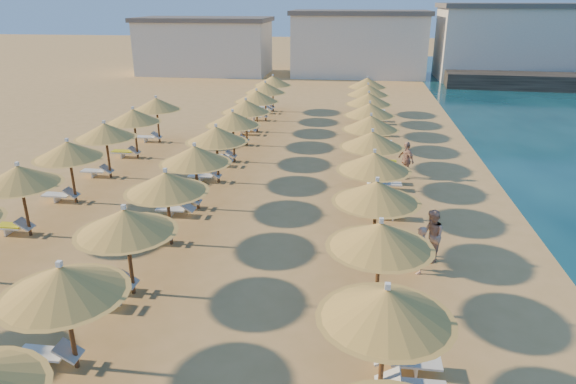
# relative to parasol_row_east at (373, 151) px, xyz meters

# --- Properties ---
(ground) EXTENTS (220.00, 220.00, 0.00)m
(ground) POSITION_rel_parasol_row_east_xyz_m (-3.60, -6.58, -2.41)
(ground) COLOR tan
(ground) RESTS_ON ground
(hotel_blocks) EXTENTS (50.29, 9.69, 8.10)m
(hotel_blocks) POSITION_rel_parasol_row_east_xyz_m (-0.13, 40.08, 1.29)
(hotel_blocks) COLOR silver
(hotel_blocks) RESTS_ON ground
(parasol_row_east) EXTENTS (3.07, 41.03, 2.97)m
(parasol_row_east) POSITION_rel_parasol_row_east_xyz_m (0.00, 0.00, 0.00)
(parasol_row_east) COLOR brown
(parasol_row_east) RESTS_ON ground
(parasol_row_west) EXTENTS (3.07, 41.03, 2.97)m
(parasol_row_west) POSITION_rel_parasol_row_east_xyz_m (-7.44, 0.00, 0.00)
(parasol_row_west) COLOR brown
(parasol_row_west) RESTS_ON ground
(parasol_row_inland) EXTENTS (3.07, 23.77, 2.97)m
(parasol_row_inland) POSITION_rel_parasol_row_east_xyz_m (-13.11, -1.73, -0.00)
(parasol_row_inland) COLOR brown
(parasol_row_inland) RESTS_ON ground
(loungers) EXTENTS (16.14, 38.51, 0.66)m
(loungers) POSITION_rel_parasol_row_east_xyz_m (-5.40, -0.48, -2.07)
(loungers) COLOR white
(loungers) RESTS_ON ground
(beachgoer_a) EXTENTS (0.54, 0.68, 1.64)m
(beachgoer_a) POSITION_rel_parasol_row_east_xyz_m (1.47, -6.13, -1.59)
(beachgoer_a) COLOR tan
(beachgoer_a) RESTS_ON ground
(beachgoer_c) EXTENTS (1.00, 1.18, 1.90)m
(beachgoer_c) POSITION_rel_parasol_row_east_xyz_m (1.81, 3.66, -1.46)
(beachgoer_c) COLOR tan
(beachgoer_c) RESTS_ON ground
(beachgoer_b) EXTENTS (0.82, 1.00, 1.87)m
(beachgoer_b) POSITION_rel_parasol_row_east_xyz_m (1.96, -5.23, -1.47)
(beachgoer_b) COLOR tan
(beachgoer_b) RESTS_ON ground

